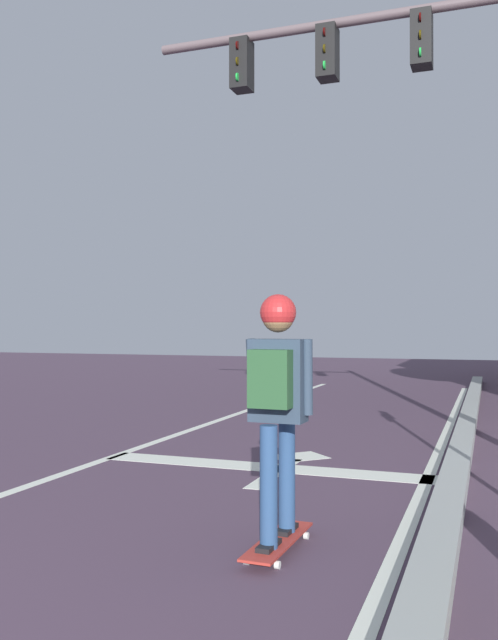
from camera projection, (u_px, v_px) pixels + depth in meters
The scene contains 9 objects.
lane_line_center at pixel (105, 459), 7.15m from camera, with size 0.12×20.00×0.01m, color silver.
lane_line_curbside at pixel (425, 484), 6.01m from camera, with size 0.12×20.00×0.01m, color silver.
stop_bar at pixel (265, 467), 6.75m from camera, with size 3.49×0.40×0.01m, color silver.
lane_arrow_stem at pixel (275, 473), 6.50m from camera, with size 0.16×1.40×0.01m, color silver.
lane_arrow_head at pixel (299, 457), 7.30m from camera, with size 0.56×0.44×0.01m, color silver.
curb_strip at pixel (454, 479), 5.93m from camera, with size 0.24×24.00×0.14m, color #999F9B.
skateboard at pixel (278, 541), 4.23m from camera, with size 0.24×0.87×0.08m.
skater at pixel (277, 386), 4.22m from camera, with size 0.44×0.59×1.56m.
traffic_signal_mast at pixel (406, 109), 7.79m from camera, with size 4.54×0.34×5.44m.
Camera 1 is at (3.89, -0.21, 1.43)m, focal length 37.47 mm.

